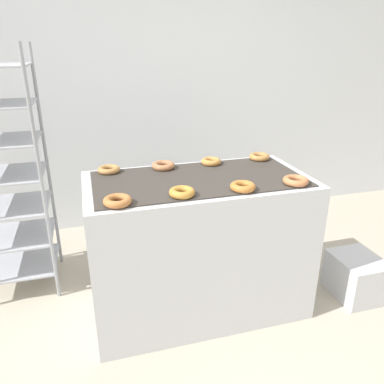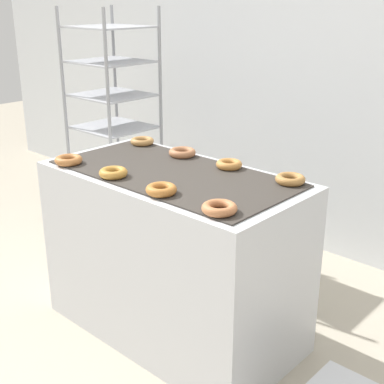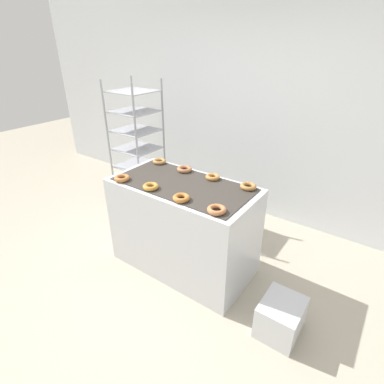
# 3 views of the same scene
# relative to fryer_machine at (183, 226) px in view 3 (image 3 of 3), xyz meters

# --- Properties ---
(ground_plane) EXTENTS (14.00, 14.00, 0.00)m
(ground_plane) POSITION_rel_fryer_machine_xyz_m (-0.00, -0.61, -0.48)
(ground_plane) COLOR #B2A893
(wall_back) EXTENTS (8.00, 0.05, 2.80)m
(wall_back) POSITION_rel_fryer_machine_xyz_m (-0.00, 1.51, 0.92)
(wall_back) COLOR silver
(wall_back) RESTS_ON ground_plane
(fryer_machine) EXTENTS (1.41, 0.73, 0.95)m
(fryer_machine) POSITION_rel_fryer_machine_xyz_m (0.00, 0.00, 0.00)
(fryer_machine) COLOR silver
(fryer_machine) RESTS_ON ground_plane
(baking_rack_cart) EXTENTS (0.53, 0.51, 1.75)m
(baking_rack_cart) POSITION_rel_fryer_machine_xyz_m (-1.21, 0.61, 0.41)
(baking_rack_cart) COLOR gray
(baking_rack_cart) RESTS_ON ground_plane
(glaze_bin) EXTENTS (0.32, 0.38, 0.30)m
(glaze_bin) POSITION_rel_fryer_machine_xyz_m (1.14, -0.21, -0.32)
(glaze_bin) COLOR silver
(glaze_bin) RESTS_ON ground_plane
(donut_near_left) EXTENTS (0.15, 0.15, 0.04)m
(donut_near_left) POSITION_rel_fryer_machine_xyz_m (-0.53, -0.27, 0.50)
(donut_near_left) COLOR #AF6B36
(donut_near_left) RESTS_ON fryer_machine
(donut_near_midleft) EXTENTS (0.14, 0.14, 0.04)m
(donut_near_midleft) POSITION_rel_fryer_machine_xyz_m (-0.17, -0.25, 0.50)
(donut_near_midleft) COLOR #BB8133
(donut_near_midleft) RESTS_ON fryer_machine
(donut_near_midright) EXTENTS (0.15, 0.15, 0.04)m
(donut_near_midright) POSITION_rel_fryer_machine_xyz_m (0.18, -0.26, 0.50)
(donut_near_midright) COLOR #B7702F
(donut_near_midright) RESTS_ON fryer_machine
(donut_near_right) EXTENTS (0.15, 0.15, 0.04)m
(donut_near_right) POSITION_rel_fryer_machine_xyz_m (0.53, -0.25, 0.50)
(donut_near_right) COLOR #B87043
(donut_near_right) RESTS_ON fryer_machine
(donut_far_left) EXTENTS (0.14, 0.14, 0.04)m
(donut_far_left) POSITION_rel_fryer_machine_xyz_m (-0.53, 0.27, 0.50)
(donut_far_left) COLOR #AD7A41
(donut_far_left) RESTS_ON fryer_machine
(donut_far_midleft) EXTENTS (0.15, 0.15, 0.04)m
(donut_far_midleft) POSITION_rel_fryer_machine_xyz_m (-0.17, 0.25, 0.50)
(donut_far_midleft) COLOR #A76A44
(donut_far_midleft) RESTS_ON fryer_machine
(donut_far_midright) EXTENTS (0.14, 0.14, 0.04)m
(donut_far_midright) POSITION_rel_fryer_machine_xyz_m (0.17, 0.26, 0.50)
(donut_far_midright) COLOR #BD7D3B
(donut_far_midright) RESTS_ON fryer_machine
(donut_far_right) EXTENTS (0.15, 0.15, 0.04)m
(donut_far_right) POSITION_rel_fryer_machine_xyz_m (0.54, 0.27, 0.50)
(donut_far_right) COLOR #A9753B
(donut_far_right) RESTS_ON fryer_machine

